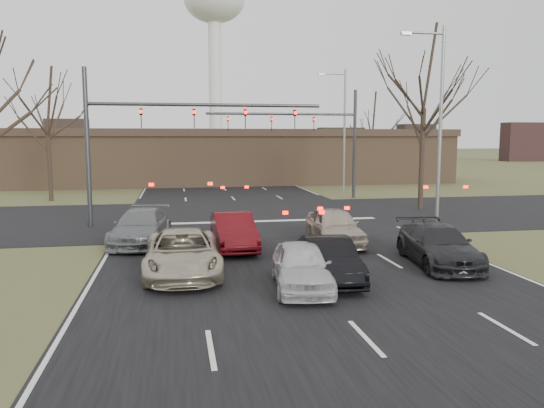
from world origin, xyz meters
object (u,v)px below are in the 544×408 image
at_px(car_charcoal_sedan, 438,245).
at_px(car_silver_suv, 182,253).
at_px(mast_arm_far, 318,131).
at_px(car_white_sedan, 301,266).
at_px(car_black_hatch, 329,260).
at_px(mast_arm_near, 153,127).
at_px(building, 238,156).
at_px(car_silver_ahead, 334,226).
at_px(car_red_ahead, 234,231).
at_px(car_grey_ahead, 141,227).
at_px(water_tower, 214,10).
at_px(streetlight_right_near, 437,116).
at_px(streetlight_right_far, 342,124).

bearing_deg(car_charcoal_sedan, car_silver_suv, -174.18).
relative_size(mast_arm_far, car_silver_suv, 2.10).
bearing_deg(car_white_sedan, car_black_hatch, 40.45).
bearing_deg(mast_arm_near, building, 73.87).
bearing_deg(building, car_silver_ahead, -89.22).
distance_m(car_white_sedan, car_red_ahead, 6.23).
height_order(car_black_hatch, car_silver_ahead, car_silver_ahead).
bearing_deg(car_grey_ahead, water_tower, 92.00).
distance_m(streetlight_right_near, car_grey_ahead, 15.42).
xyz_separation_m(water_tower, streetlight_right_far, (3.32, -93.00, -29.88)).
xyz_separation_m(building, streetlight_right_near, (6.82, -28.00, 2.92)).
bearing_deg(car_silver_ahead, mast_arm_near, 141.17).
xyz_separation_m(car_silver_suv, car_charcoal_sedan, (9.02, -0.24, -0.02)).
height_order(mast_arm_near, car_white_sedan, mast_arm_near).
xyz_separation_m(water_tower, car_red_ahead, (-7.89, -113.74, -34.73)).
height_order(water_tower, car_silver_suv, water_tower).
relative_size(car_silver_suv, car_white_sedan, 1.28).
xyz_separation_m(mast_arm_near, streetlight_right_far, (14.55, 14.00, 0.51)).
relative_size(water_tower, mast_arm_far, 4.00).
bearing_deg(car_silver_ahead, car_charcoal_sedan, -56.19).
relative_size(car_white_sedan, car_charcoal_sedan, 0.84).
distance_m(mast_arm_far, car_silver_suv, 23.29).
xyz_separation_m(streetlight_right_far, car_black_hatch, (-8.73, -26.09, -4.91)).
relative_size(streetlight_right_far, car_grey_ahead, 1.97).
distance_m(car_red_ahead, car_silver_ahead, 4.33).
bearing_deg(streetlight_right_near, mast_arm_near, 167.95).
bearing_deg(water_tower, car_black_hatch, -92.60).
bearing_deg(car_charcoal_sedan, car_silver_ahead, 129.29).
xyz_separation_m(mast_arm_far, car_silver_suv, (-10.18, -20.50, -4.28)).
bearing_deg(car_silver_suv, car_silver_ahead, 31.56).
relative_size(mast_arm_near, car_red_ahead, 2.72).
height_order(car_white_sedan, car_grey_ahead, car_grey_ahead).
relative_size(building, car_silver_ahead, 9.27).
height_order(mast_arm_near, mast_arm_far, same).
relative_size(mast_arm_far, car_red_ahead, 2.50).
distance_m(car_silver_suv, car_white_sedan, 4.19).
height_order(mast_arm_near, car_grey_ahead, mast_arm_near).
bearing_deg(car_black_hatch, streetlight_right_far, 74.84).
height_order(streetlight_right_near, car_charcoal_sedan, streetlight_right_near).
relative_size(building, car_white_sedan, 10.29).
height_order(mast_arm_far, car_silver_ahead, mast_arm_far).
bearing_deg(car_black_hatch, car_silver_suv, 164.23).
xyz_separation_m(building, car_red_ahead, (-3.89, -31.74, -1.93)).
distance_m(building, car_red_ahead, 32.04).
bearing_deg(car_black_hatch, car_grey_ahead, 134.83).
relative_size(mast_arm_near, car_silver_ahead, 2.65).
bearing_deg(car_charcoal_sedan, car_black_hatch, -155.71).
xyz_separation_m(mast_arm_near, car_grey_ahead, (-0.45, -5.00, -4.34)).
bearing_deg(car_grey_ahead, mast_arm_near, 92.81).
xyz_separation_m(car_silver_suv, car_red_ahead, (2.11, 3.76, -0.00)).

